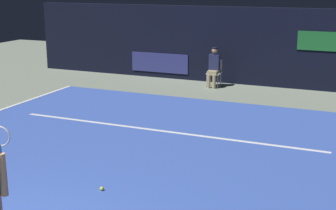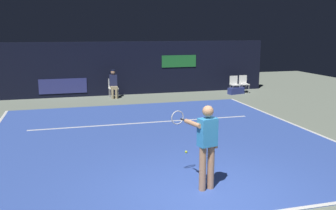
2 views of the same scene
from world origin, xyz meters
name	(u,v)px [view 1 (image 1 of 2)]	position (x,y,z in m)	size (l,w,h in m)	color
ground_plane	(127,156)	(0.00, 4.15, 0.00)	(30.09, 30.09, 0.00)	gray
court_surface	(127,156)	(0.00, 4.15, 0.01)	(9.79, 10.30, 0.01)	#3856B2
line_service	(162,131)	(0.00, 5.95, 0.01)	(7.63, 0.10, 0.01)	white
back_wall	(233,45)	(0.00, 12.01, 1.30)	(15.29, 0.33, 2.60)	black
line_judge_on_chair	(214,67)	(-0.38, 11.13, 0.69)	(0.45, 0.54, 1.32)	white
tennis_ball	(102,189)	(0.39, 2.51, 0.05)	(0.07, 0.07, 0.07)	#CCE033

